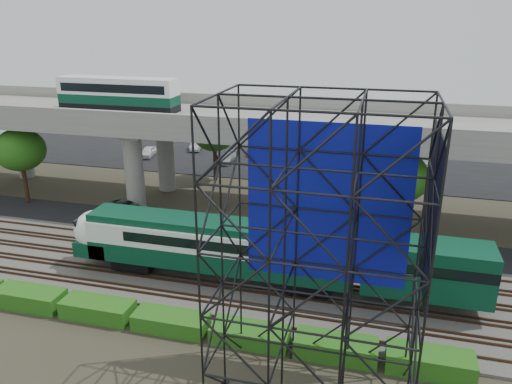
# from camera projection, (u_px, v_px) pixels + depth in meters

# --- Properties ---
(ground) EXTENTS (140.00, 140.00, 0.00)m
(ground) POSITION_uv_depth(u_px,v_px,m) (183.00, 291.00, 34.66)
(ground) COLOR #474233
(ground) RESTS_ON ground
(ballast_bed) EXTENTS (90.00, 12.00, 0.20)m
(ballast_bed) POSITION_uv_depth(u_px,v_px,m) (194.00, 276.00, 36.45)
(ballast_bed) COLOR slate
(ballast_bed) RESTS_ON ground
(service_road) EXTENTS (90.00, 5.00, 0.08)m
(service_road) POSITION_uv_depth(u_px,v_px,m) (229.00, 231.00, 44.21)
(service_road) COLOR black
(service_road) RESTS_ON ground
(parking_lot) EXTENTS (90.00, 18.00, 0.08)m
(parking_lot) POSITION_uv_depth(u_px,v_px,m) (284.00, 160.00, 65.60)
(parking_lot) COLOR black
(parking_lot) RESTS_ON ground
(harbor_water) EXTENTS (140.00, 40.00, 0.03)m
(harbor_water) POSITION_uv_depth(u_px,v_px,m) (310.00, 126.00, 85.63)
(harbor_water) COLOR #425D6C
(harbor_water) RESTS_ON ground
(rail_tracks) EXTENTS (90.00, 9.52, 0.16)m
(rail_tracks) POSITION_uv_depth(u_px,v_px,m) (194.00, 274.00, 36.39)
(rail_tracks) COLOR #472D1E
(rail_tracks) RESTS_ON ballast_bed
(commuter_train) EXTENTS (29.30, 3.06, 4.30)m
(commuter_train) POSITION_uv_depth(u_px,v_px,m) (247.00, 248.00, 34.54)
(commuter_train) COLOR black
(commuter_train) RESTS_ON rail_tracks
(overpass) EXTENTS (80.00, 12.00, 12.40)m
(overpass) POSITION_uv_depth(u_px,v_px,m) (236.00, 127.00, 46.69)
(overpass) COLOR #9E9B93
(overpass) RESTS_ON ground
(scaffold_tower) EXTENTS (9.36, 6.36, 15.00)m
(scaffold_tower) POSITION_uv_depth(u_px,v_px,m) (317.00, 266.00, 22.42)
(scaffold_tower) COLOR black
(scaffold_tower) RESTS_ON ground
(hedge_strip) EXTENTS (34.60, 1.80, 1.20)m
(hedge_strip) POSITION_uv_depth(u_px,v_px,m) (171.00, 321.00, 30.32)
(hedge_strip) COLOR #215F15
(hedge_strip) RESTS_ON ground
(trees) EXTENTS (40.94, 16.94, 7.69)m
(trees) POSITION_uv_depth(u_px,v_px,m) (201.00, 151.00, 48.63)
(trees) COLOR #382314
(trees) RESTS_ON ground
(suv) EXTENTS (5.91, 4.03, 1.50)m
(suv) POSITION_uv_depth(u_px,v_px,m) (128.00, 210.00, 46.72)
(suv) COLOR black
(suv) RESTS_ON service_road
(parked_cars) EXTENTS (37.85, 9.58, 1.32)m
(parked_cars) POSITION_uv_depth(u_px,v_px,m) (289.00, 156.00, 65.02)
(parked_cars) COLOR white
(parked_cars) RESTS_ON parking_lot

